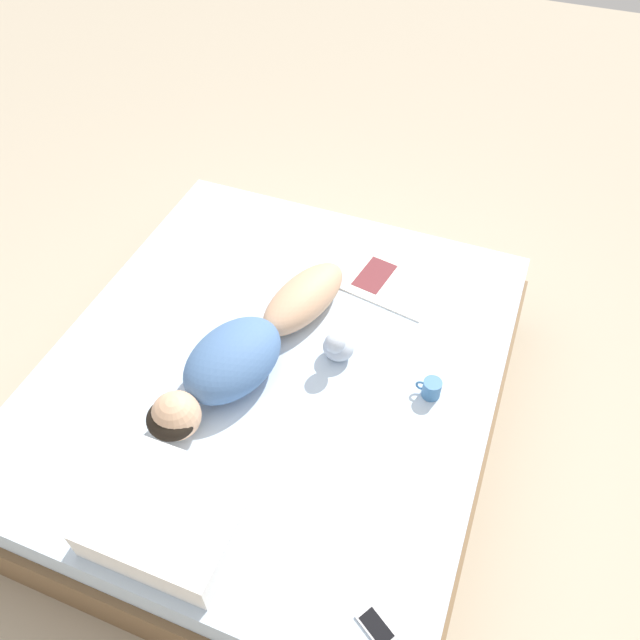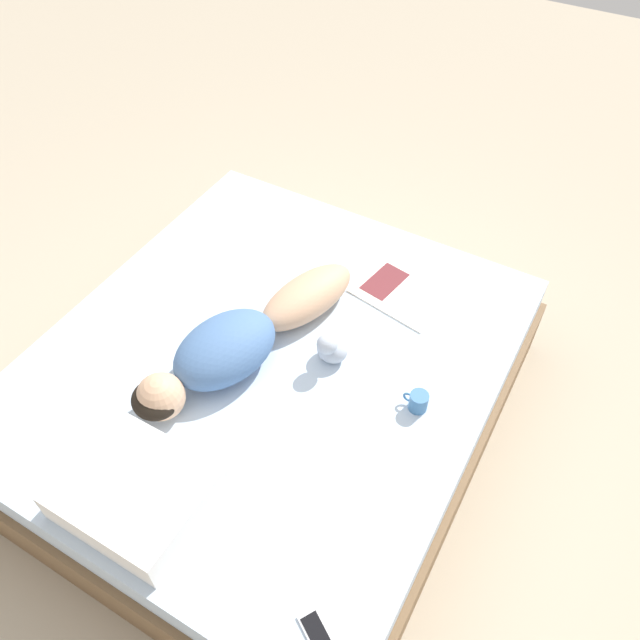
{
  "view_description": "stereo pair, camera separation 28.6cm",
  "coord_description": "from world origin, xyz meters",
  "px_view_note": "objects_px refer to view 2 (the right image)",
  "views": [
    {
      "loc": [
        -0.81,
        1.53,
        2.71
      ],
      "look_at": [
        -0.12,
        -0.26,
        0.58
      ],
      "focal_mm": 35.0,
      "sensor_mm": 36.0,
      "label": 1
    },
    {
      "loc": [
        -1.07,
        1.41,
        2.71
      ],
      "look_at": [
        -0.12,
        -0.26,
        0.58
      ],
      "focal_mm": 35.0,
      "sensor_mm": 36.0,
      "label": 2
    }
  ],
  "objects_px": {
    "person": "(241,340)",
    "open_magazine": "(402,291)",
    "cell_phone": "(316,632)",
    "coffee_mug": "(418,401)"
  },
  "relations": [
    {
      "from": "person",
      "to": "open_magazine",
      "type": "height_order",
      "value": "person"
    },
    {
      "from": "cell_phone",
      "to": "open_magazine",
      "type": "bearing_deg",
      "value": -133.94
    },
    {
      "from": "open_magazine",
      "to": "coffee_mug",
      "type": "bearing_deg",
      "value": 130.12
    },
    {
      "from": "coffee_mug",
      "to": "open_magazine",
      "type": "bearing_deg",
      "value": -60.06
    },
    {
      "from": "open_magazine",
      "to": "cell_phone",
      "type": "distance_m",
      "value": 1.6
    },
    {
      "from": "person",
      "to": "cell_phone",
      "type": "height_order",
      "value": "person"
    },
    {
      "from": "coffee_mug",
      "to": "cell_phone",
      "type": "relative_size",
      "value": 0.71
    },
    {
      "from": "coffee_mug",
      "to": "cell_phone",
      "type": "height_order",
      "value": "coffee_mug"
    },
    {
      "from": "open_magazine",
      "to": "coffee_mug",
      "type": "distance_m",
      "value": 0.68
    },
    {
      "from": "person",
      "to": "coffee_mug",
      "type": "xyz_separation_m",
      "value": [
        -0.79,
        -0.13,
        -0.06
      ]
    }
  ]
}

